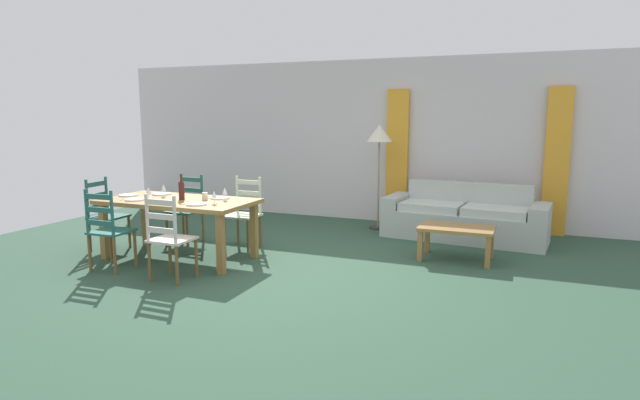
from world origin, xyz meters
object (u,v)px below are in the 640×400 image
(dining_chair_far_right, at_px, (244,213))
(wine_glass_far_right, at_px, (225,191))
(dining_chair_head_west, at_px, (105,214))
(wine_glass_near_left, at_px, (148,191))
(dining_chair_far_left, at_px, (187,209))
(couch, at_px, (465,219))
(wine_glass_near_right, at_px, (214,195))
(dining_table, at_px, (178,206))
(dining_chair_near_left, at_px, (108,230))
(coffee_cup_primary, at_px, (205,196))
(wine_glass_far_left, at_px, (164,188))
(wine_bottle, at_px, (181,190))
(coffee_table, at_px, (456,232))
(standing_lamp, at_px, (379,139))
(dining_chair_near_right, at_px, (169,238))

(dining_chair_far_right, bearing_deg, wine_glass_far_right, -80.26)
(dining_chair_head_west, xyz_separation_m, wine_glass_near_left, (0.87, -0.15, 0.38))
(dining_chair_far_left, xyz_separation_m, couch, (3.61, 1.69, -0.19))
(wine_glass_far_right, bearing_deg, wine_glass_near_left, -161.30)
(dining_chair_far_right, bearing_deg, wine_glass_near_right, -81.46)
(dining_table, relative_size, dining_chair_head_west, 1.98)
(dining_table, bearing_deg, dining_chair_near_left, -120.67)
(dining_chair_head_west, distance_m, wine_glass_near_right, 1.84)
(coffee_cup_primary, bearing_deg, dining_chair_near_left, -132.57)
(wine_glass_far_left, bearing_deg, coffee_cup_primary, -1.83)
(dining_chair_near_left, xyz_separation_m, wine_glass_near_left, (0.11, 0.58, 0.38))
(wine_bottle, xyz_separation_m, coffee_table, (3.16, 1.24, -0.51))
(couch, bearing_deg, dining_chair_far_right, -148.33)
(dining_chair_head_west, bearing_deg, coffee_table, 15.75)
(wine_glass_far_right, bearing_deg, standing_lamp, 63.63)
(dining_chair_far_right, height_order, couch, dining_chair_far_right)
(wine_bottle, relative_size, standing_lamp, 0.19)
(dining_table, bearing_deg, coffee_table, 21.09)
(dining_chair_head_west, distance_m, coffee_cup_primary, 1.55)
(dining_chair_near_left, relative_size, coffee_cup_primary, 10.67)
(dining_chair_head_west, relative_size, wine_glass_far_right, 5.96)
(dining_chair_far_left, height_order, dining_chair_head_west, same)
(dining_chair_far_left, distance_m, wine_glass_near_right, 1.42)
(wine_bottle, height_order, wine_glass_near_left, wine_bottle)
(wine_bottle, height_order, wine_glass_far_right, wine_bottle)
(dining_chair_far_left, distance_m, couch, 3.99)
(wine_glass_near_left, relative_size, couch, 0.07)
(dining_chair_far_right, xyz_separation_m, coffee_table, (2.75, 0.45, -0.12))
(dining_chair_near_right, bearing_deg, wine_glass_near_right, 78.05)
(dining_chair_far_right, height_order, wine_glass_far_right, dining_chair_far_right)
(wine_bottle, bearing_deg, standing_lamp, 56.37)
(dining_chair_far_right, distance_m, wine_glass_near_left, 1.29)
(dining_chair_near_right, bearing_deg, dining_chair_far_right, 89.81)
(coffee_cup_primary, xyz_separation_m, couch, (2.84, 2.36, -0.50))
(dining_chair_far_left, relative_size, wine_glass_near_left, 5.96)
(coffee_table, bearing_deg, wine_glass_near_left, -158.51)
(dining_table, bearing_deg, wine_glass_near_left, -154.63)
(standing_lamp, bearing_deg, wine_bottle, -123.63)
(dining_chair_far_right, relative_size, coffee_table, 1.07)
(wine_glass_far_left, xyz_separation_m, wine_glass_far_right, (0.89, 0.03, 0.00))
(dining_chair_near_right, xyz_separation_m, dining_chair_far_left, (-0.91, 1.55, 0.00))
(wine_bottle, height_order, coffee_cup_primary, wine_bottle)
(wine_glass_near_left, height_order, wine_glass_far_right, same)
(dining_chair_near_left, xyz_separation_m, wine_glass_near_right, (1.04, 0.61, 0.38))
(dining_chair_far_left, distance_m, dining_chair_far_right, 0.91)
(wine_glass_near_left, height_order, wine_glass_far_left, same)
(wine_glass_far_left, height_order, standing_lamp, standing_lamp)
(dining_table, distance_m, couch, 4.03)
(couch, distance_m, standing_lamp, 1.77)
(dining_chair_near_right, bearing_deg, coffee_cup_primary, 98.87)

